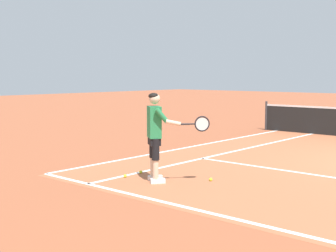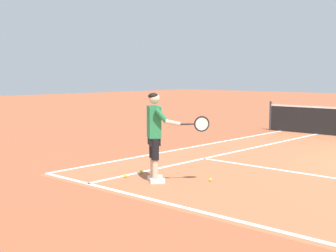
% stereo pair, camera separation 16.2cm
% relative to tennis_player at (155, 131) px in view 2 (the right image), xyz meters
% --- Properties ---
extents(line_baseline, '(10.98, 0.10, 0.01)m').
position_rel_tennis_player_xyz_m(line_baseline, '(3.28, -0.98, -0.99)').
color(line_baseline, white).
rests_on(line_baseline, ground).
extents(line_singles_left, '(0.10, 9.99, 0.01)m').
position_rel_tennis_player_xyz_m(line_singles_left, '(-0.84, 4.01, -0.99)').
color(line_singles_left, white).
rests_on(line_singles_left, ground).
extents(line_doubles_left, '(0.10, 9.99, 0.01)m').
position_rel_tennis_player_xyz_m(line_doubles_left, '(-2.21, 4.01, -0.99)').
color(line_doubles_left, white).
rests_on(line_doubles_left, ground).
extents(tennis_player, '(1.11, 0.84, 1.71)m').
position_rel_tennis_player_xyz_m(tennis_player, '(0.00, 0.00, 0.00)').
color(tennis_player, white).
rests_on(tennis_player, ground).
extents(tennis_ball_near_feet, '(0.07, 0.07, 0.07)m').
position_rel_tennis_player_xyz_m(tennis_ball_near_feet, '(-0.71, -0.14, -0.96)').
color(tennis_ball_near_feet, '#CCE02D').
rests_on(tennis_ball_near_feet, ground).
extents(tennis_ball_by_baseline, '(0.07, 0.07, 0.07)m').
position_rel_tennis_player_xyz_m(tennis_ball_by_baseline, '(-0.75, 0.35, -0.96)').
color(tennis_ball_by_baseline, '#CCE02D').
rests_on(tennis_ball_by_baseline, ground).
extents(tennis_ball_mid_court, '(0.07, 0.07, 0.07)m').
position_rel_tennis_player_xyz_m(tennis_ball_mid_court, '(0.77, 0.74, -0.96)').
color(tennis_ball_mid_court, '#CCE02D').
rests_on(tennis_ball_mid_court, ground).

